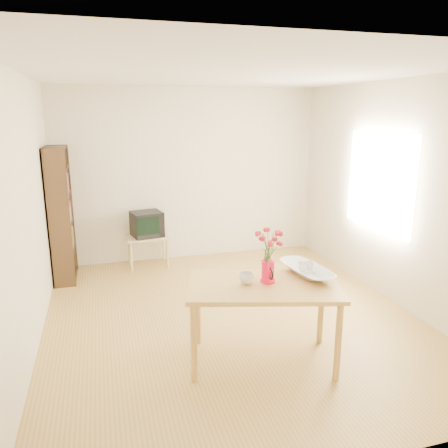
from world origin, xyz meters
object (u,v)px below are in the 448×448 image
object	(u,v)px
table	(263,293)
mug	(246,278)
bowl	(307,252)
pitcher	(268,273)
television	(147,223)

from	to	relation	value
table	mug	xyz separation A→B (m)	(-0.14, 0.05, 0.14)
table	bowl	size ratio (longest dim) A/B	3.28
pitcher	bowl	bearing A→B (deg)	12.08
pitcher	television	world-z (taller)	pitcher
table	television	size ratio (longest dim) A/B	3.05
mug	bowl	distance (m)	0.64
table	television	xyz separation A→B (m)	(-0.71, 2.91, -0.02)
bowl	television	size ratio (longest dim) A/B	0.93
pitcher	bowl	world-z (taller)	bowl
table	bowl	world-z (taller)	bowl
pitcher	table	bearing A→B (deg)	-144.05
pitcher	mug	distance (m)	0.20
television	pitcher	bearing A→B (deg)	-86.72
mug	bowl	bearing A→B (deg)	-179.57
mug	table	bearing A→B (deg)	153.46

